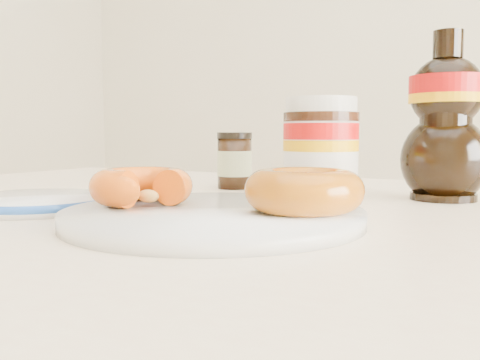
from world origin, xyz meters
The scene contains 8 objects.
dining_table centered at (0.00, 0.10, 0.67)m, with size 1.40×0.90×0.75m.
plate centered at (-0.04, 0.01, 0.76)m, with size 0.26×0.26×0.01m.
donut_bitten centered at (-0.12, 0.01, 0.78)m, with size 0.10×0.10×0.03m, color #EC570D.
donut_whole centered at (0.03, 0.04, 0.78)m, with size 0.10×0.10×0.04m, color #965B09.
nutella_jar centered at (-0.01, 0.19, 0.81)m, with size 0.08×0.08×0.12m.
syrup_bottle centered at (0.11, 0.29, 0.85)m, with size 0.10×0.09×0.20m, color black, non-canonical shape.
dark_jar centered at (-0.17, 0.29, 0.79)m, with size 0.05×0.05×0.08m.
blue_rim_saucer centered at (-0.25, 0.00, 0.76)m, with size 0.15×0.15×0.01m.
Camera 1 is at (0.20, -0.39, 0.83)m, focal length 40.00 mm.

